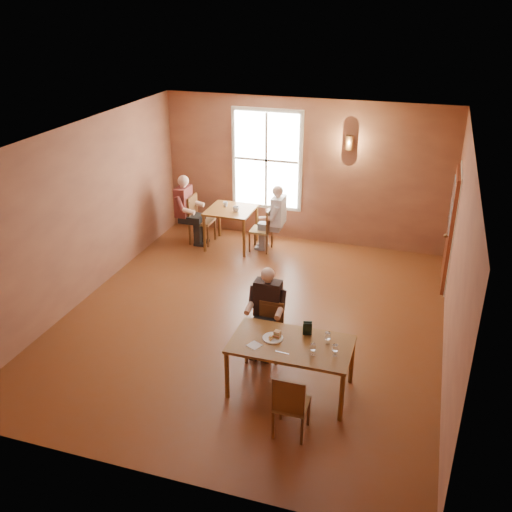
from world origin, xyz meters
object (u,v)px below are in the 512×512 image
(diner_main, at_px, (268,320))
(chair_empty, at_px, (292,403))
(diner_maroon, at_px, (200,211))
(chair_diner_white, at_px, (261,229))
(diner_white, at_px, (262,220))
(chair_diner_maroon, at_px, (202,220))
(second_table, at_px, (231,228))
(main_table, at_px, (291,367))
(chair_diner_main, at_px, (268,332))

(diner_main, xyz_separation_m, chair_empty, (0.71, -1.40, -0.20))
(chair_empty, height_order, diner_maroon, diner_maroon)
(chair_empty, height_order, chair_diner_white, chair_diner_white)
(diner_white, xyz_separation_m, diner_maroon, (-1.36, 0.00, 0.04))
(chair_diner_maroon, bearing_deg, chair_empty, 32.66)
(chair_empty, distance_m, diner_white, 5.41)
(chair_empty, relative_size, chair_diner_white, 0.96)
(second_table, height_order, chair_diner_maroon, chair_diner_maroon)
(chair_empty, bearing_deg, diner_main, 116.95)
(second_table, bearing_deg, diner_maroon, 180.00)
(diner_white, distance_m, chair_diner_maroon, 1.34)
(chair_empty, bearing_deg, main_table, 105.28)
(diner_main, relative_size, second_table, 1.37)
(chair_empty, xyz_separation_m, diner_maroon, (-3.27, 5.06, 0.28))
(main_table, distance_m, diner_white, 4.61)
(chair_empty, xyz_separation_m, chair_diner_maroon, (-3.24, 5.06, 0.07))
(chair_diner_main, xyz_separation_m, diner_white, (-1.20, 3.62, 0.26))
(diner_maroon, bearing_deg, diner_main, 34.99)
(chair_diner_white, distance_m, chair_diner_maroon, 1.30)
(main_table, distance_m, diner_main, 0.84)
(chair_diner_maroon, bearing_deg, chair_diner_main, 34.90)
(main_table, relative_size, chair_diner_main, 1.91)
(chair_diner_white, bearing_deg, diner_white, -90.00)
(main_table, height_order, second_table, second_table)
(main_table, bearing_deg, chair_empty, -74.69)
(diner_white, bearing_deg, diner_maroon, 90.00)
(second_table, distance_m, chair_diner_maroon, 0.66)
(diner_main, xyz_separation_m, chair_diner_white, (-1.23, 3.65, -0.18))
(chair_diner_maroon, bearing_deg, chair_diner_white, 90.00)
(main_table, xyz_separation_m, diner_main, (-0.50, 0.62, 0.27))
(chair_diner_main, xyz_separation_m, chair_diner_maroon, (-2.53, 3.62, 0.10))
(chair_diner_main, distance_m, chair_diner_maroon, 4.42)
(chair_diner_main, bearing_deg, chair_diner_maroon, -55.10)
(chair_diner_white, height_order, diner_white, diner_white)
(chair_diner_main, distance_m, chair_diner_white, 3.83)
(diner_main, height_order, chair_diner_white, diner_main)
(second_table, relative_size, diner_maroon, 0.65)
(diner_main, height_order, chair_empty, diner_main)
(diner_main, bearing_deg, chair_diner_white, -71.43)
(diner_main, height_order, diner_maroon, diner_maroon)
(main_table, distance_m, diner_maroon, 5.26)
(diner_white, bearing_deg, chair_diner_main, -161.72)
(main_table, relative_size, chair_diner_maroon, 1.54)
(main_table, bearing_deg, chair_diner_main, 127.57)
(chair_empty, height_order, chair_diner_maroon, chair_diner_maroon)
(chair_empty, distance_m, chair_diner_maroon, 6.01)
(diner_main, height_order, second_table, diner_main)
(diner_main, xyz_separation_m, chair_diner_maroon, (-2.53, 3.65, -0.13))
(chair_diner_white, bearing_deg, diner_maroon, 90.00)
(diner_main, bearing_deg, chair_empty, 116.99)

